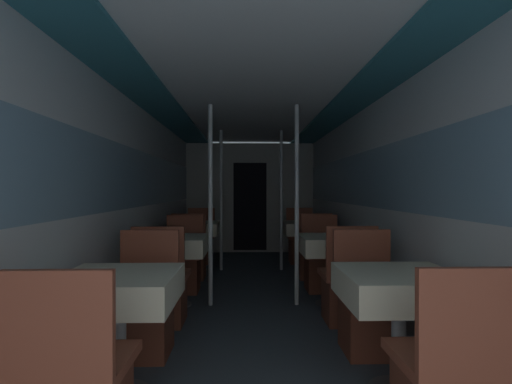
{
  "coord_description": "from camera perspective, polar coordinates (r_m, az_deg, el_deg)",
  "views": [
    {
      "loc": [
        -0.09,
        -1.55,
        1.22
      ],
      "look_at": [
        0.02,
        2.49,
        1.19
      ],
      "focal_mm": 28.0,
      "sensor_mm": 36.0,
      "label": 1
    }
  ],
  "objects": [
    {
      "name": "support_pole_right_1",
      "position": [
        4.24,
        5.85,
        -1.83
      ],
      "size": [
        0.05,
        0.05,
        2.11
      ],
      "color": "silver",
      "rests_on": "ground_plane"
    },
    {
      "name": "ceiling_panel",
      "position": [
        4.49,
        -0.38,
        12.42
      ],
      "size": [
        2.51,
        8.47,
        0.07
      ],
      "color": "silver",
      "rests_on": "wall_left"
    },
    {
      "name": "dining_table_right_0",
      "position": [
        2.62,
        19.73,
        -13.09
      ],
      "size": [
        0.68,
        0.68,
        0.72
      ],
      "color": "#4C4C51",
      "rests_on": "ground_plane"
    },
    {
      "name": "support_pole_left_2",
      "position": [
        6.04,
        -5.01,
        -1.17
      ],
      "size": [
        0.05,
        0.05,
        2.11
      ],
      "color": "silver",
      "rests_on": "ground_plane"
    },
    {
      "name": "chair_right_far_2",
      "position": [
        6.75,
        6.44,
        -7.6
      ],
      "size": [
        0.45,
        0.45,
        0.9
      ],
      "rotation": [
        0.0,
        0.0,
        3.14
      ],
      "color": "brown",
      "rests_on": "ground_plane"
    },
    {
      "name": "dining_table_left_1",
      "position": [
        4.31,
        -11.63,
        -7.74
      ],
      "size": [
        0.68,
        0.68,
        0.72
      ],
      "color": "#4C4C51",
      "rests_on": "ground_plane"
    },
    {
      "name": "chair_left_far_2",
      "position": [
        6.73,
        -7.97,
        -7.63
      ],
      "size": [
        0.45,
        0.45,
        0.9
      ],
      "rotation": [
        0.0,
        0.0,
        3.14
      ],
      "color": "brown",
      "rests_on": "ground_plane"
    },
    {
      "name": "chair_left_far_0",
      "position": [
        3.2,
        -15.7,
        -16.7
      ],
      "size": [
        0.45,
        0.45,
        0.9
      ],
      "rotation": [
        0.0,
        0.0,
        3.14
      ],
      "color": "brown",
      "rests_on": "ground_plane"
    },
    {
      "name": "support_pole_right_2",
      "position": [
        6.06,
        3.63,
        -1.16
      ],
      "size": [
        0.05,
        0.05,
        2.11
      ],
      "color": "silver",
      "rests_on": "ground_plane"
    },
    {
      "name": "chair_left_near_2",
      "position": [
        5.57,
        -9.35,
        -9.3
      ],
      "size": [
        0.45,
        0.45,
        0.9
      ],
      "color": "brown",
      "rests_on": "ground_plane"
    },
    {
      "name": "chair_right_far_0",
      "position": [
        3.24,
        15.79,
        -16.45
      ],
      "size": [
        0.45,
        0.45,
        0.9
      ],
      "rotation": [
        0.0,
        0.0,
        3.14
      ],
      "color": "brown",
      "rests_on": "ground_plane"
    },
    {
      "name": "chair_left_far_1",
      "position": [
        4.94,
        -10.4,
        -10.57
      ],
      "size": [
        0.45,
        0.45,
        0.9
      ],
      "rotation": [
        0.0,
        0.0,
        3.14
      ],
      "color": "brown",
      "rests_on": "ground_plane"
    },
    {
      "name": "chair_left_near_1",
      "position": [
        3.81,
        -13.22,
        -13.88
      ],
      "size": [
        0.45,
        0.45,
        0.9
      ],
      "color": "brown",
      "rests_on": "ground_plane"
    },
    {
      "name": "dining_table_right_2",
      "position": [
        6.13,
        7.2,
        -5.31
      ],
      "size": [
        0.68,
        0.68,
        0.72
      ],
      "color": "#4C4C51",
      "rests_on": "ground_plane"
    },
    {
      "name": "wall_left",
      "position": [
        4.54,
        -16.41,
        -1.22
      ],
      "size": [
        0.05,
        8.47,
        2.11
      ],
      "color": "silver",
      "rests_on": "ground_plane"
    },
    {
      "name": "dining_table_right_1",
      "position": [
        4.35,
        10.88,
        -7.68
      ],
      "size": [
        0.68,
        0.68,
        0.72
      ],
      "color": "#4C4C51",
      "rests_on": "ground_plane"
    },
    {
      "name": "wall_right",
      "position": [
        4.59,
        15.49,
        -1.2
      ],
      "size": [
        0.05,
        8.47,
        2.11
      ],
      "color": "silver",
      "rests_on": "ground_plane"
    },
    {
      "name": "chair_right_near_1",
      "position": [
        3.85,
        12.81,
        -13.73
      ],
      "size": [
        0.45,
        0.45,
        0.9
      ],
      "color": "brown",
      "rests_on": "ground_plane"
    },
    {
      "name": "dining_table_left_0",
      "position": [
        2.56,
        -19.03,
        -13.39
      ],
      "size": [
        0.68,
        0.68,
        0.72
      ],
      "color": "#4C4C51",
      "rests_on": "ground_plane"
    },
    {
      "name": "bulkhead_far",
      "position": [
        7.77,
        -0.87,
        -0.85
      ],
      "size": [
        2.46,
        0.09,
        2.11
      ],
      "color": "#A8A8A3",
      "rests_on": "ground_plane"
    },
    {
      "name": "chair_right_far_1",
      "position": [
        4.97,
        9.4,
        -10.5
      ],
      "size": [
        0.45,
        0.45,
        0.9
      ],
      "rotation": [
        0.0,
        0.0,
        3.14
      ],
      "color": "brown",
      "rests_on": "ground_plane"
    },
    {
      "name": "chair_right_near_2",
      "position": [
        5.6,
        8.12,
        -9.25
      ],
      "size": [
        0.45,
        0.45,
        0.9
      ],
      "color": "brown",
      "rests_on": "ground_plane"
    },
    {
      "name": "dining_table_left_2",
      "position": [
        6.11,
        -8.6,
        -5.34
      ],
      "size": [
        0.68,
        0.68,
        0.72
      ],
      "color": "#4C4C51",
      "rests_on": "ground_plane"
    },
    {
      "name": "support_pole_left_1",
      "position": [
        4.22,
        -6.53,
        -1.84
      ],
      "size": [
        0.05,
        0.05,
        2.11
      ],
      "color": "silver",
      "rests_on": "ground_plane"
    }
  ]
}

